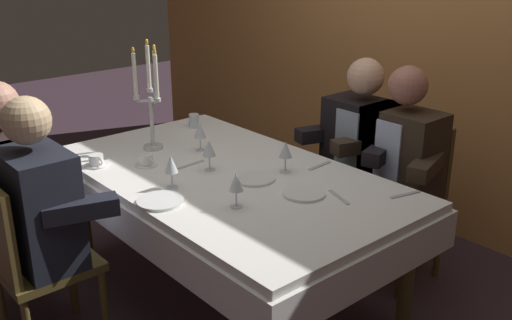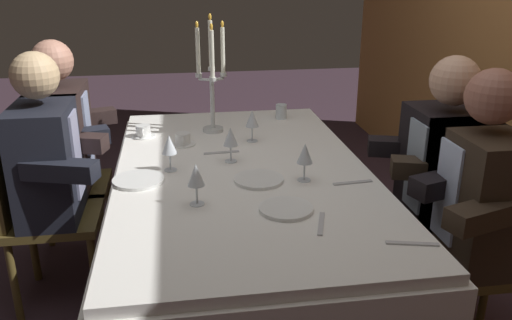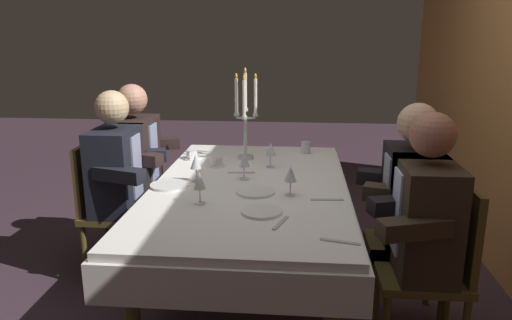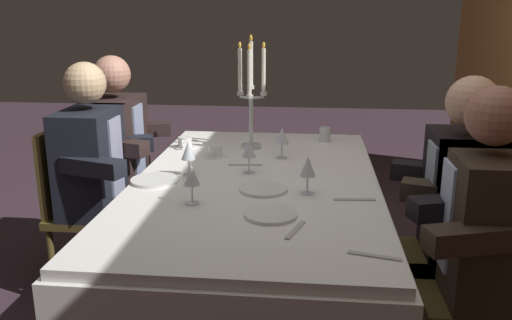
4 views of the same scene
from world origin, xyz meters
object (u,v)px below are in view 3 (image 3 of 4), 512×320
wine_glass_0 (291,175)px  seated_diner_2 (413,197)px  dinner_plate_1 (261,211)px  wine_glass_3 (199,182)px  dining_table (250,203)px  candelabra (245,119)px  seated_diner_0 (135,155)px  coffee_cup_0 (192,155)px  seated_diner_1 (116,169)px  dinner_plate_2 (169,185)px  wine_glass_1 (244,160)px  dinner_plate_0 (256,192)px  wine_glass_4 (271,150)px  wine_glass_2 (196,162)px  seated_diner_3 (426,217)px  water_tumbler_0 (306,148)px  coffee_cup_1 (217,162)px

wine_glass_0 → seated_diner_2: size_ratio=0.13×
dinner_plate_1 → wine_glass_3: 0.35m
dining_table → wine_glass_0: (0.18, 0.24, 0.23)m
candelabra → seated_diner_0: candelabra is taller
coffee_cup_0 → wine_glass_3: bearing=15.0°
dining_table → wine_glass_0: bearing=52.8°
candelabra → seated_diner_0: 0.85m
dinner_plate_1 → seated_diner_1: seated_diner_1 is taller
dinner_plate_2 → wine_glass_1: size_ratio=1.31×
dinner_plate_0 → seated_diner_0: (-0.77, -0.93, -0.01)m
dinner_plate_2 → wine_glass_1: wine_glass_1 is taller
dinner_plate_0 → wine_glass_4: 0.54m
wine_glass_0 → seated_diner_1: 1.21m
dinner_plate_1 → seated_diner_2: (-0.30, 0.78, -0.01)m
dinner_plate_0 → wine_glass_3: bearing=-54.6°
wine_glass_2 → coffee_cup_0: 0.53m
dinner_plate_2 → seated_diner_0: size_ratio=0.17×
seated_diner_3 → dinner_plate_1: bearing=-88.5°
seated_diner_1 → dinner_plate_2: bearing=53.1°
dinner_plate_0 → dinner_plate_2: (-0.07, -0.50, 0.00)m
water_tumbler_0 → wine_glass_4: bearing=-30.6°
water_tumbler_0 → seated_diner_0: (0.14, -1.21, -0.05)m
dinner_plate_2 → coffee_cup_0: coffee_cup_0 is taller
dinner_plate_0 → coffee_cup_0: coffee_cup_0 is taller
dinner_plate_1 → water_tumbler_0: (-1.20, 0.22, 0.04)m
water_tumbler_0 → coffee_cup_1: bearing=-56.1°
coffee_cup_1 → seated_diner_2: bearing=65.9°
seated_diner_0 → seated_diner_2: 1.93m
seated_diner_2 → dinner_plate_1: bearing=-68.7°
dinner_plate_0 → coffee_cup_1: (-0.52, -0.30, 0.02)m
dinner_plate_1 → coffee_cup_1: coffee_cup_1 is taller
wine_glass_0 → wine_glass_4: same height
water_tumbler_0 → dinner_plate_0: bearing=-17.1°
wine_glass_1 → water_tumbler_0: wine_glass_1 is taller
coffee_cup_0 → seated_diner_3: (0.96, 1.34, -0.03)m
dining_table → coffee_cup_1: (-0.36, -0.25, 0.15)m
wine_glass_0 → coffee_cup_1: bearing=-138.0°
wine_glass_2 → seated_diner_2: bearing=82.1°
coffee_cup_0 → seated_diner_0: seated_diner_0 is taller
dinner_plate_2 → coffee_cup_1: coffee_cup_1 is taller
wine_glass_2 → dinner_plate_2: bearing=-51.1°
dining_table → dinner_plate_0: (0.16, 0.05, 0.13)m
wine_glass_0 → wine_glass_1: size_ratio=1.00×
seated_diner_0 → seated_diner_2: size_ratio=1.00×
water_tumbler_0 → coffee_cup_0: 0.81m
dinner_plate_2 → wine_glass_2: 0.20m
seated_diner_0 → seated_diner_3: same height
dining_table → wine_glass_2: size_ratio=11.83×
dinner_plate_2 → wine_glass_4: 0.72m
candelabra → coffee_cup_0: bearing=-84.1°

